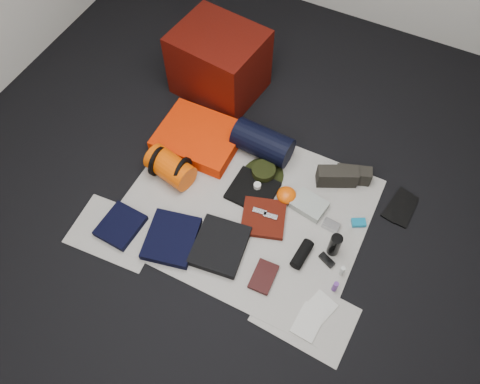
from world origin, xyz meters
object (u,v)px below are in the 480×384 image
at_px(stuff_sack, 170,167).
at_px(paperback_book, 264,277).
at_px(navy_duffel, 263,142).
at_px(water_bottle, 335,245).
at_px(compact_camera, 331,225).
at_px(red_cabinet, 219,63).
at_px(sleeping_pad, 199,137).

relative_size(stuff_sack, paperback_book, 1.60).
bearing_deg(navy_duffel, water_bottle, -31.64).
bearing_deg(paperback_book, navy_duffel, 113.11).
bearing_deg(stuff_sack, water_bottle, -1.97).
relative_size(compact_camera, paperback_book, 0.53).
relative_size(red_cabinet, sleeping_pad, 1.08).
height_order(sleeping_pad, water_bottle, water_bottle).
bearing_deg(red_cabinet, paperback_book, -45.90).
xyz_separation_m(red_cabinet, stuff_sack, (0.09, -0.92, -0.16)).
bearing_deg(navy_duffel, sleeping_pad, -161.56).
height_order(sleeping_pad, paperback_book, sleeping_pad).
relative_size(red_cabinet, compact_camera, 5.75).
bearing_deg(sleeping_pad, compact_camera, -11.67).
height_order(sleeping_pad, stuff_sack, stuff_sack).
xyz_separation_m(water_bottle, compact_camera, (-0.07, 0.16, -0.07)).
distance_m(red_cabinet, paperback_book, 1.68).
height_order(stuff_sack, paperback_book, stuff_sack).
bearing_deg(red_cabinet, water_bottle, -28.93).
relative_size(sleeping_pad, compact_camera, 5.31).
bearing_deg(red_cabinet, compact_camera, -25.59).
bearing_deg(stuff_sack, paperback_book, -24.02).
distance_m(navy_duffel, paperback_book, 0.99).
relative_size(sleeping_pad, navy_duffel, 1.37).
xyz_separation_m(stuff_sack, water_bottle, (1.24, -0.04, -0.00)).
bearing_deg(navy_duffel, compact_camera, -24.95).
bearing_deg(navy_duffel, red_cabinet, 146.04).
bearing_deg(compact_camera, water_bottle, -60.80).
distance_m(sleeping_pad, compact_camera, 1.16).
distance_m(stuff_sack, navy_duffel, 0.68).
height_order(stuff_sack, navy_duffel, navy_duffel).
bearing_deg(paperback_book, red_cabinet, 124.66).
bearing_deg(navy_duffel, paperback_book, -61.18).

